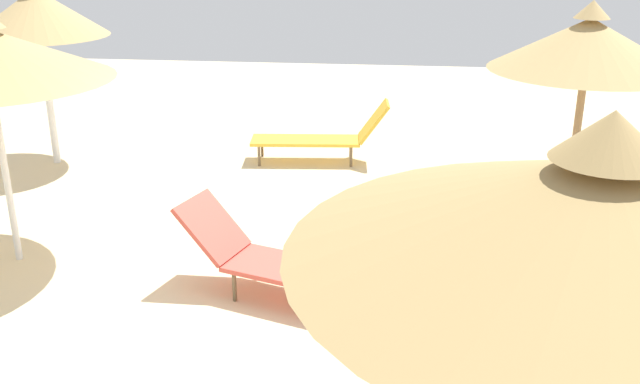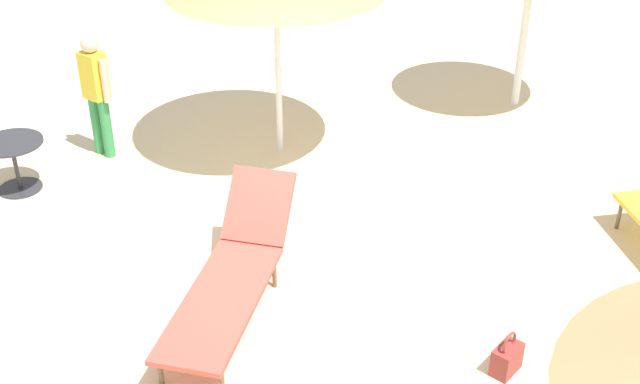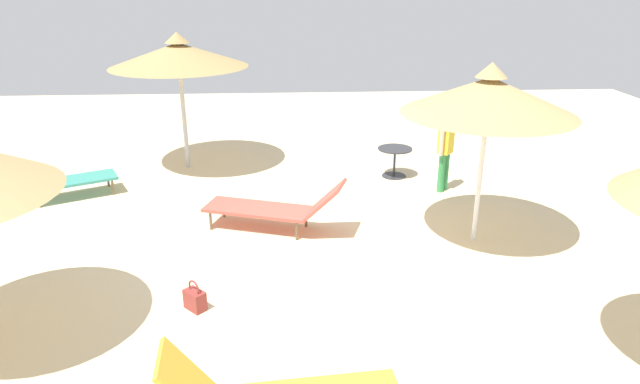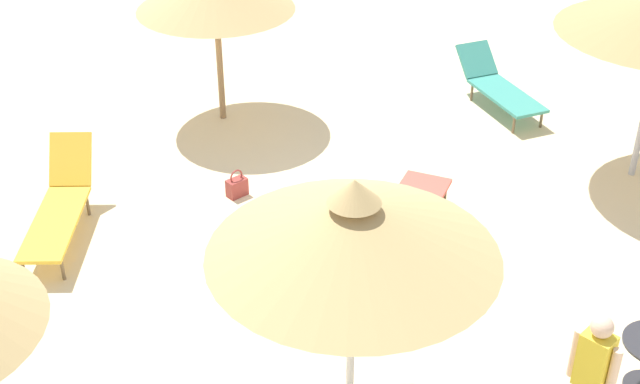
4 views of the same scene
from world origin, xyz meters
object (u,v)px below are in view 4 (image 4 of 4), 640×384
(handbag, at_px, (237,187))
(lounge_chair_near_left, at_px, (60,204))
(parasol_umbrella_far_right, at_px, (354,229))
(lounge_chair_front, at_px, (403,216))
(lounge_chair_back, at_px, (498,85))
(person_standing_far_left, at_px, (591,375))

(handbag, bearing_deg, lounge_chair_near_left, -153.45)
(parasol_umbrella_far_right, xyz_separation_m, lounge_chair_front, (0.54, 3.13, -1.90))
(lounge_chair_near_left, height_order, handbag, lounge_chair_near_left)
(parasol_umbrella_far_right, xyz_separation_m, lounge_chair_near_left, (-3.86, 3.08, -1.89))
(parasol_umbrella_far_right, bearing_deg, lounge_chair_back, 73.49)
(parasol_umbrella_far_right, distance_m, lounge_chair_back, 7.79)
(lounge_chair_near_left, xyz_separation_m, person_standing_far_left, (6.04, -3.15, 0.44))
(lounge_chair_back, relative_size, person_standing_far_left, 1.32)
(lounge_chair_front, relative_size, lounge_chair_near_left, 1.10)
(lounge_chair_front, distance_m, person_standing_far_left, 3.63)
(lounge_chair_back, relative_size, handbag, 4.98)
(lounge_chair_front, distance_m, lounge_chair_near_left, 4.40)
(lounge_chair_front, bearing_deg, person_standing_far_left, -62.79)
(lounge_chair_front, xyz_separation_m, handbag, (-2.28, 1.01, -0.28))
(parasol_umbrella_far_right, relative_size, lounge_chair_near_left, 1.28)
(lounge_chair_back, xyz_separation_m, person_standing_far_left, (0.04, -7.31, 0.49))
(lounge_chair_back, bearing_deg, parasol_umbrella_far_right, -106.51)
(lounge_chair_near_left, xyz_separation_m, handbag, (2.12, 1.06, -0.29))
(lounge_chair_near_left, relative_size, lounge_chair_back, 1.07)
(lounge_chair_near_left, distance_m, lounge_chair_back, 7.30)
(lounge_chair_near_left, relative_size, handbag, 5.31)
(person_standing_far_left, relative_size, handbag, 3.77)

